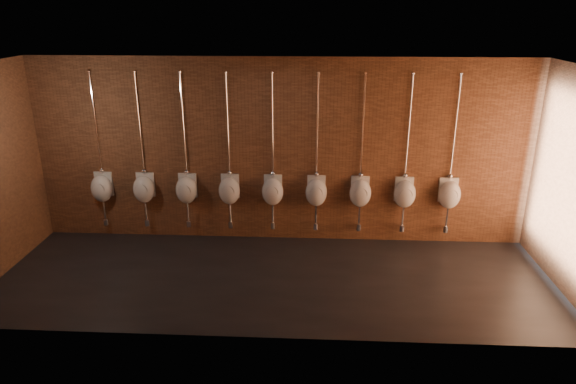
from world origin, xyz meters
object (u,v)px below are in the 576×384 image
at_px(urinal_5, 316,191).
at_px(urinal_3, 229,190).
at_px(urinal_4, 273,191).
at_px(urinal_2, 186,189).
at_px(urinal_0, 102,188).
at_px(urinal_7, 405,193).
at_px(urinal_1, 144,188).
at_px(urinal_6, 360,192).
at_px(urinal_8, 449,194).

bearing_deg(urinal_5, urinal_3, 180.00).
bearing_deg(urinal_4, urinal_2, 180.00).
distance_m(urinal_0, urinal_2, 1.51).
distance_m(urinal_5, urinal_7, 1.51).
relative_size(urinal_1, urinal_6, 1.00).
bearing_deg(urinal_8, urinal_7, 180.00).
height_order(urinal_1, urinal_3, same).
xyz_separation_m(urinal_1, urinal_6, (3.78, 0.00, 0.00)).
distance_m(urinal_0, urinal_8, 6.05).
xyz_separation_m(urinal_2, urinal_6, (3.02, 0.00, 0.00)).
relative_size(urinal_0, urinal_4, 1.00).
relative_size(urinal_6, urinal_7, 1.00).
relative_size(urinal_1, urinal_3, 1.00).
distance_m(urinal_1, urinal_5, 3.02).
bearing_deg(urinal_3, urinal_2, 180.00).
bearing_deg(urinal_3, urinal_6, 0.00).
relative_size(urinal_2, urinal_7, 1.00).
bearing_deg(urinal_0, urinal_8, 0.00).
height_order(urinal_1, urinal_7, same).
bearing_deg(urinal_6, urinal_4, 180.00).
xyz_separation_m(urinal_3, urinal_4, (0.76, 0.00, 0.00)).
xyz_separation_m(urinal_2, urinal_7, (3.78, 0.00, 0.00)).
distance_m(urinal_0, urinal_3, 2.27).
relative_size(urinal_3, urinal_8, 1.00).
bearing_deg(urinal_2, urinal_0, 180.00).
distance_m(urinal_5, urinal_8, 2.27).
bearing_deg(urinal_5, urinal_6, 0.00).
bearing_deg(urinal_0, urinal_6, 0.00).
distance_m(urinal_3, urinal_7, 3.02).
height_order(urinal_0, urinal_8, same).
xyz_separation_m(urinal_2, urinal_8, (4.54, 0.00, 0.00)).
distance_m(urinal_2, urinal_3, 0.76).
relative_size(urinal_1, urinal_5, 1.00).
xyz_separation_m(urinal_6, urinal_7, (0.76, 0.00, 0.00)).
bearing_deg(urinal_1, urinal_0, 180.00).
bearing_deg(urinal_2, urinal_1, 180.00).
bearing_deg(urinal_4, urinal_6, 0.00).
relative_size(urinal_4, urinal_7, 1.00).
bearing_deg(urinal_2, urinal_6, 0.00).
xyz_separation_m(urinal_0, urinal_3, (2.27, 0.00, 0.00)).
height_order(urinal_5, urinal_6, same).
height_order(urinal_2, urinal_3, same).
bearing_deg(urinal_8, urinal_2, 180.00).
bearing_deg(urinal_4, urinal_5, 0.00).
distance_m(urinal_6, urinal_7, 0.76).
bearing_deg(urinal_5, urinal_0, 180.00).
relative_size(urinal_2, urinal_3, 1.00).
height_order(urinal_0, urinal_4, same).
distance_m(urinal_1, urinal_3, 1.51).
distance_m(urinal_2, urinal_7, 3.78).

